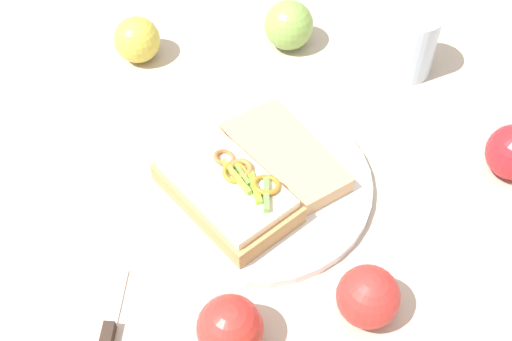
# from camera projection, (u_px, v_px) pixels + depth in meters

# --- Properties ---
(ground_plane) EXTENTS (2.00, 2.00, 0.00)m
(ground_plane) POSITION_uv_depth(u_px,v_px,m) (256.00, 187.00, 0.83)
(ground_plane) COLOR #BDAB9B
(ground_plane) RESTS_ON ground
(plate) EXTENTS (0.30, 0.30, 0.01)m
(plate) POSITION_uv_depth(u_px,v_px,m) (256.00, 184.00, 0.82)
(plate) COLOR white
(plate) RESTS_ON ground_plane
(sandwich) EXTENTS (0.18, 0.11, 0.05)m
(sandwich) POSITION_uv_depth(u_px,v_px,m) (227.00, 190.00, 0.78)
(sandwich) COLOR #B08550
(sandwich) RESTS_ON plate
(bread_slice_side) EXTENTS (0.18, 0.11, 0.02)m
(bread_slice_side) POSITION_uv_depth(u_px,v_px,m) (284.00, 156.00, 0.83)
(bread_slice_side) COLOR tan
(bread_slice_side) RESTS_ON plate
(apple_0) EXTENTS (0.07, 0.07, 0.07)m
(apple_0) POSITION_uv_depth(u_px,v_px,m) (230.00, 328.00, 0.66)
(apple_0) COLOR red
(apple_0) RESTS_ON ground_plane
(apple_2) EXTENTS (0.08, 0.08, 0.08)m
(apple_2) POSITION_uv_depth(u_px,v_px,m) (289.00, 25.00, 0.98)
(apple_2) COLOR #80AA4B
(apple_2) RESTS_ON ground_plane
(apple_3) EXTENTS (0.10, 0.10, 0.07)m
(apple_3) POSITION_uv_depth(u_px,v_px,m) (137.00, 40.00, 0.96)
(apple_3) COLOR gold
(apple_3) RESTS_ON ground_plane
(apple_5) EXTENTS (0.09, 0.09, 0.07)m
(apple_5) POSITION_uv_depth(u_px,v_px,m) (368.00, 297.00, 0.69)
(apple_5) COLOR red
(apple_5) RESTS_ON ground_plane
(drinking_glass) EXTENTS (0.07, 0.07, 0.10)m
(drinking_glass) POSITION_uv_depth(u_px,v_px,m) (411.00, 44.00, 0.93)
(drinking_glass) COLOR silver
(drinking_glass) RESTS_ON ground_plane
(knife) EXTENTS (0.10, 0.09, 0.01)m
(knife) POSITION_uv_depth(u_px,v_px,m) (108.00, 334.00, 0.69)
(knife) COLOR silver
(knife) RESTS_ON ground_plane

